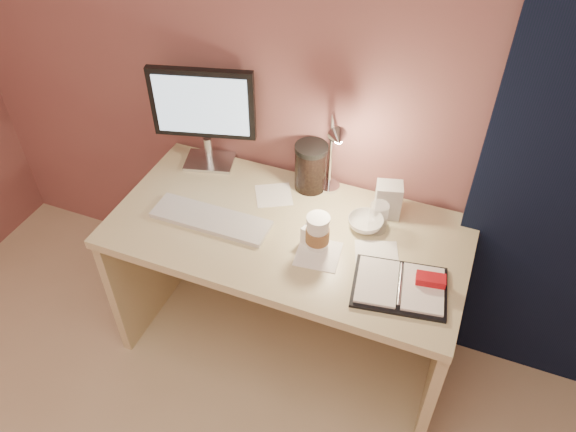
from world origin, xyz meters
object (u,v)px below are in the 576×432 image
at_px(dark_jar, 311,169).
at_px(desk_lamp, 314,149).
at_px(coffee_cup, 318,233).
at_px(product_box, 388,200).
at_px(desk, 294,256).
at_px(planner, 402,286).
at_px(lotion_bottle, 310,231).
at_px(monitor, 203,109).
at_px(clear_cup, 378,218).
at_px(keyboard, 211,219).
at_px(bowl, 366,223).

relative_size(dark_jar, desk_lamp, 0.48).
relative_size(coffee_cup, product_box, 0.97).
height_order(desk, planner, planner).
height_order(coffee_cup, lotion_bottle, coffee_cup).
distance_m(monitor, desk_lamp, 0.51).
bearing_deg(monitor, desk_lamp, -21.42).
distance_m(monitor, clear_cup, 0.85).
bearing_deg(coffee_cup, desk, 139.78).
distance_m(keyboard, lotion_bottle, 0.41).
bearing_deg(product_box, lotion_bottle, -146.43).
relative_size(monitor, bowl, 3.35).
relative_size(keyboard, bowl, 3.48).
height_order(coffee_cup, product_box, product_box).
bearing_deg(monitor, planner, -37.39).
height_order(planner, clear_cup, clear_cup).
relative_size(coffee_cup, dark_jar, 0.77).
bearing_deg(clear_cup, product_box, 83.66).
bearing_deg(desk_lamp, coffee_cup, -91.03).
distance_m(desk, keyboard, 0.41).
bearing_deg(lotion_bottle, planner, -13.77).
distance_m(clear_cup, lotion_bottle, 0.27).
xyz_separation_m(clear_cup, desk_lamp, (-0.30, 0.09, 0.18)).
relative_size(coffee_cup, lotion_bottle, 1.28).
bearing_deg(lotion_bottle, bowl, 42.51).
height_order(coffee_cup, desk_lamp, desk_lamp).
xyz_separation_m(bowl, desk_lamp, (-0.25, 0.09, 0.23)).
height_order(desk, dark_jar, dark_jar).
bearing_deg(monitor, desk, -37.11).
distance_m(monitor, keyboard, 0.47).
relative_size(keyboard, product_box, 3.19).
xyz_separation_m(bowl, lotion_bottle, (-0.18, -0.16, 0.04)).
distance_m(planner, coffee_cup, 0.36).
bearing_deg(product_box, keyboard, -170.15).
height_order(lotion_bottle, dark_jar, dark_jar).
height_order(coffee_cup, dark_jar, dark_jar).
xyz_separation_m(keyboard, bowl, (0.58, 0.19, 0.01)).
xyz_separation_m(keyboard, coffee_cup, (0.44, 0.03, 0.06)).
distance_m(product_box, desk_lamp, 0.35).
height_order(keyboard, product_box, product_box).
xyz_separation_m(clear_cup, product_box, (0.01, 0.10, 0.01)).
bearing_deg(dark_jar, clear_cup, -24.71).
height_order(monitor, desk_lamp, monitor).
distance_m(dark_jar, desk_lamp, 0.17).
height_order(monitor, clear_cup, monitor).
relative_size(keyboard, clear_cup, 3.79).
bearing_deg(planner, bowl, 119.72).
bearing_deg(clear_cup, lotion_bottle, -143.55).
relative_size(lotion_bottle, desk_lamp, 0.29).
relative_size(dark_jar, product_box, 1.25).
distance_m(keyboard, bowl, 0.61).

